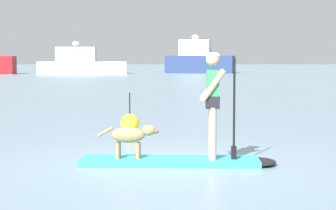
{
  "coord_description": "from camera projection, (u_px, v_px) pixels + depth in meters",
  "views": [
    {
      "loc": [
        -0.31,
        -9.7,
        1.72
      ],
      "look_at": [
        0.0,
        1.0,
        0.9
      ],
      "focal_mm": 64.0,
      "sensor_mm": 36.0,
      "label": 1
    }
  ],
  "objects": [
    {
      "name": "ground_plane",
      "position": [
        170.0,
        164.0,
        9.81
      ],
      "size": [
        400.0,
        400.0,
        0.0
      ],
      "primitive_type": "plane",
      "color": "gray"
    },
    {
      "name": "paddleboard",
      "position": [
        183.0,
        161.0,
        9.8
      ],
      "size": [
        3.23,
        0.91,
        0.1
      ],
      "color": "#33B2BF",
      "rests_on": "ground_plane"
    },
    {
      "name": "person_paddler",
      "position": [
        214.0,
        97.0,
        9.7
      ],
      "size": [
        0.62,
        0.49,
        1.73
      ],
      "color": "tan",
      "rests_on": "paddleboard"
    },
    {
      "name": "dog",
      "position": [
        131.0,
        136.0,
        9.8
      ],
      "size": [
        1.02,
        0.25,
        0.55
      ],
      "color": "#997A51",
      "rests_on": "paddleboard"
    },
    {
      "name": "moored_boat_outer",
      "position": [
        81.0,
        64.0,
        71.61
      ],
      "size": [
        10.56,
        2.56,
        3.88
      ],
      "color": "white",
      "rests_on": "ground_plane"
    },
    {
      "name": "moored_boat_center",
      "position": [
        199.0,
        60.0,
        75.35
      ],
      "size": [
        9.0,
        5.28,
        4.82
      ],
      "color": "navy",
      "rests_on": "ground_plane"
    },
    {
      "name": "marker_buoy",
      "position": [
        130.0,
        123.0,
        14.1
      ],
      "size": [
        0.44,
        0.44,
        0.94
      ],
      "color": "yellow",
      "rests_on": "ground_plane"
    }
  ]
}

